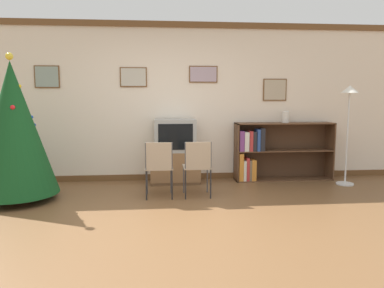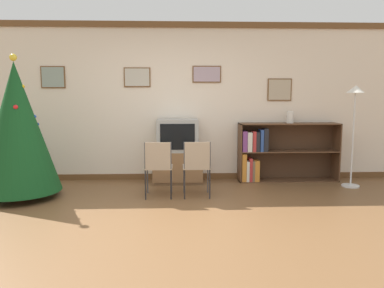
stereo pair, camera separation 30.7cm
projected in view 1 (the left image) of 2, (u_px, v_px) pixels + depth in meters
name	position (u px, v px, depth m)	size (l,w,h in m)	color
ground_plane	(173.00, 224.00, 4.29)	(24.00, 24.00, 0.00)	brown
wall_back	(166.00, 102.00, 6.45)	(8.75, 0.11, 2.70)	silver
christmas_tree	(14.00, 129.00, 5.14)	(1.14, 1.14, 2.04)	maroon
tv_console	(175.00, 167.00, 6.30)	(0.83, 0.48, 0.54)	brown
television	(175.00, 135.00, 6.23)	(0.68, 0.47, 0.54)	#9E9E99
folding_chair_left	(159.00, 166.00, 5.32)	(0.40, 0.40, 0.82)	tan
folding_chair_right	(197.00, 165.00, 5.37)	(0.40, 0.40, 0.82)	tan
bookshelf	(267.00, 152.00, 6.50)	(1.70, 0.36, 1.00)	brown
vase	(286.00, 117.00, 6.48)	(0.12, 0.12, 0.20)	silver
standing_lamp	(349.00, 109.00, 6.05)	(0.28, 0.28, 1.63)	silver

